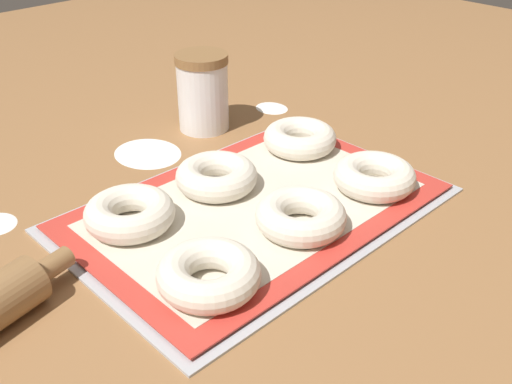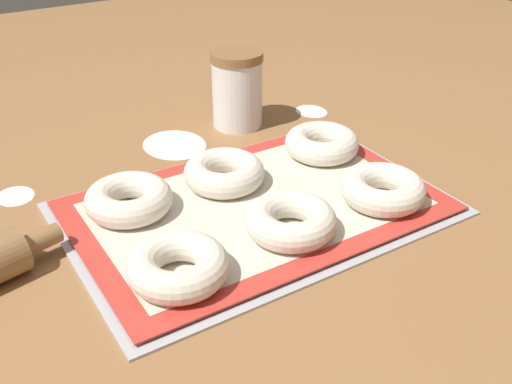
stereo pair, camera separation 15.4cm
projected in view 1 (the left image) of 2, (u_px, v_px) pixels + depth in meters
ground_plane at (272, 210)px, 0.88m from camera, size 2.80×2.80×0.00m
baking_tray at (256, 208)px, 0.87m from camera, size 0.54×0.36×0.01m
baking_mat at (256, 205)px, 0.87m from camera, size 0.51×0.34×0.00m
bagel_front_left at (209, 274)px, 0.70m from camera, size 0.12×0.12×0.04m
bagel_front_center at (301, 216)px, 0.81m from camera, size 0.12×0.12×0.04m
bagel_front_right at (374, 176)px, 0.90m from camera, size 0.12×0.12×0.04m
bagel_back_left at (130, 213)px, 0.81m from camera, size 0.12×0.12×0.04m
bagel_back_center at (216, 176)px, 0.90m from camera, size 0.12×0.12×0.04m
bagel_back_right at (300, 138)px, 1.01m from camera, size 0.12×0.12×0.04m
flour_canister at (203, 92)px, 1.09m from camera, size 0.10×0.10×0.14m
flour_patch_far at (272, 108)px, 1.21m from camera, size 0.06×0.07×0.00m
flour_patch_side at (148, 153)px, 1.03m from camera, size 0.11×0.13×0.00m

